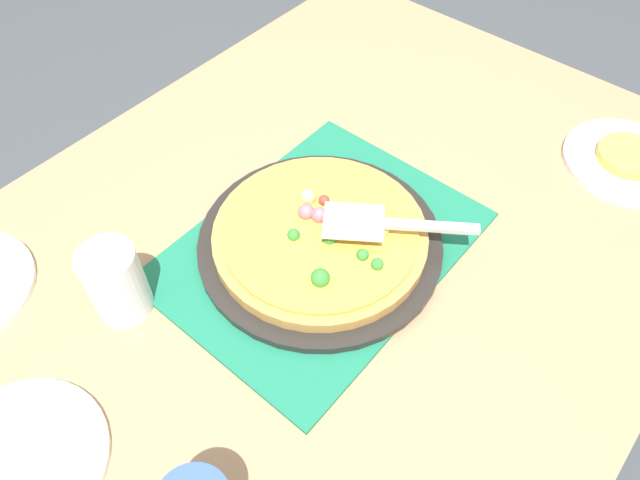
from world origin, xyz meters
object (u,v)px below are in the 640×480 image
object	(u,v)px
plate_side	(18,464)
pizza	(320,235)
pizza_pan	(320,243)
served_slice_right	(630,156)
cup_far	(116,282)
pizza_server	(386,224)
plate_far_right	(627,161)

from	to	relation	value
plate_side	pizza	bearing A→B (deg)	172.52
pizza_pan	pizza	xyz separation A→B (m)	(-0.00, 0.00, 0.02)
pizza_pan	pizza	bearing A→B (deg)	97.25
served_slice_right	cup_far	size ratio (longest dim) A/B	0.92
plate_side	pizza_server	size ratio (longest dim) A/B	1.04
plate_far_right	plate_side	xyz separation A→B (m)	(0.99, -0.36, 0.00)
plate_far_right	cup_far	distance (m)	0.88
pizza	cup_far	distance (m)	0.30
plate_side	served_slice_right	bearing A→B (deg)	160.20
pizza_pan	served_slice_right	distance (m)	0.58
pizza_pan	cup_far	xyz separation A→B (m)	(0.26, -0.15, 0.05)
plate_far_right	pizza_server	distance (m)	0.49
pizza	cup_far	world-z (taller)	cup_far
plate_far_right	served_slice_right	size ratio (longest dim) A/B	2.00
pizza	pizza_server	bearing A→B (deg)	125.52
pizza	pizza_server	distance (m)	0.10
pizza_pan	pizza	size ratio (longest dim) A/B	1.15
pizza_pan	pizza	distance (m)	0.02
plate_far_right	plate_side	distance (m)	1.05
plate_far_right	pizza_server	xyz separation A→B (m)	(0.44, -0.21, 0.06)
plate_far_right	cup_far	bearing A→B (deg)	-30.04
pizza_pan	plate_side	size ratio (longest dim) A/B	1.73
pizza_pan	plate_side	bearing A→B (deg)	-7.41
pizza	plate_far_right	distance (m)	0.58
plate_side	pizza_server	xyz separation A→B (m)	(-0.55, 0.14, 0.06)
plate_far_right	pizza_server	size ratio (longest dim) A/B	1.04
pizza_pan	plate_far_right	distance (m)	0.58
pizza	plate_side	distance (m)	0.50
pizza	pizza_server	xyz separation A→B (m)	(-0.06, 0.08, 0.04)
pizza	served_slice_right	size ratio (longest dim) A/B	3.00
pizza_pan	pizza	world-z (taller)	pizza
cup_far	pizza_server	distance (m)	0.39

